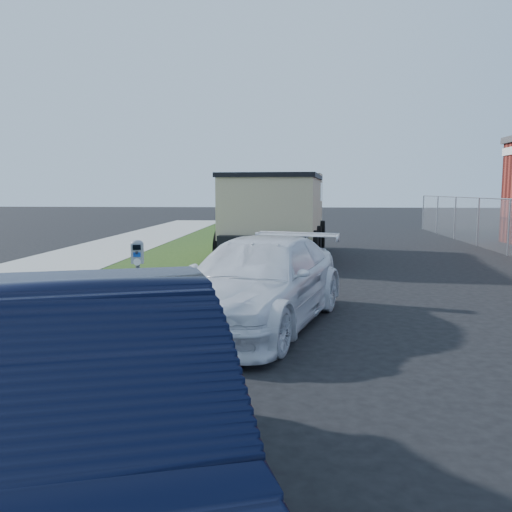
# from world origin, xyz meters

# --- Properties ---
(ground) EXTENTS (120.00, 120.00, 0.00)m
(ground) POSITION_xyz_m (0.00, 0.00, 0.00)
(ground) COLOR black
(ground) RESTS_ON ground
(streetside) EXTENTS (6.12, 50.00, 0.15)m
(streetside) POSITION_xyz_m (-5.57, 2.00, 0.07)
(streetside) COLOR gray
(streetside) RESTS_ON ground
(parking_meter) EXTENTS (0.19, 0.15, 1.27)m
(parking_meter) POSITION_xyz_m (-2.94, -0.49, 1.04)
(parking_meter) COLOR #3F4247
(parking_meter) RESTS_ON ground
(white_wagon) EXTENTS (3.06, 4.94, 1.34)m
(white_wagon) POSITION_xyz_m (-1.32, 0.43, 0.67)
(white_wagon) COLOR white
(white_wagon) RESTS_ON ground
(navy_sedan) EXTENTS (3.12, 5.04, 1.57)m
(navy_sedan) POSITION_xyz_m (-1.93, -5.27, 0.78)
(navy_sedan) COLOR black
(navy_sedan) RESTS_ON ground
(dump_truck) EXTENTS (3.19, 6.94, 2.64)m
(dump_truck) POSITION_xyz_m (-1.31, 9.20, 1.49)
(dump_truck) COLOR black
(dump_truck) RESTS_ON ground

